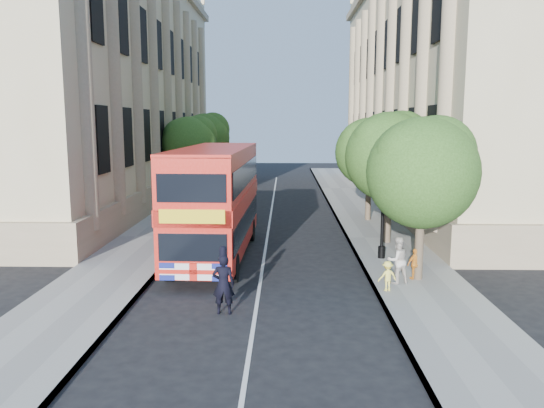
# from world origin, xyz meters

# --- Properties ---
(ground) EXTENTS (120.00, 120.00, 0.00)m
(ground) POSITION_xyz_m (0.00, 0.00, 0.00)
(ground) COLOR black
(ground) RESTS_ON ground
(pavement_right) EXTENTS (3.50, 80.00, 0.12)m
(pavement_right) POSITION_xyz_m (5.75, 10.00, 0.06)
(pavement_right) COLOR gray
(pavement_right) RESTS_ON ground
(pavement_left) EXTENTS (3.50, 80.00, 0.12)m
(pavement_left) POSITION_xyz_m (-5.75, 10.00, 0.06)
(pavement_left) COLOR gray
(pavement_left) RESTS_ON ground
(building_right) EXTENTS (12.00, 38.00, 18.00)m
(building_right) POSITION_xyz_m (13.80, 24.00, 9.00)
(building_right) COLOR #C3B288
(building_right) RESTS_ON ground
(building_left) EXTENTS (12.00, 38.00, 18.00)m
(building_left) POSITION_xyz_m (-13.80, 24.00, 9.00)
(building_left) COLOR #C3B288
(building_left) RESTS_ON ground
(tree_right_near) EXTENTS (4.00, 4.00, 6.08)m
(tree_right_near) POSITION_xyz_m (5.84, 3.03, 4.25)
(tree_right_near) COLOR #473828
(tree_right_near) RESTS_ON ground
(tree_right_mid) EXTENTS (4.20, 4.20, 6.37)m
(tree_right_mid) POSITION_xyz_m (5.84, 9.03, 4.45)
(tree_right_mid) COLOR #473828
(tree_right_mid) RESTS_ON ground
(tree_right_far) EXTENTS (4.00, 4.00, 6.15)m
(tree_right_far) POSITION_xyz_m (5.84, 15.03, 4.31)
(tree_right_far) COLOR #473828
(tree_right_far) RESTS_ON ground
(tree_left_far) EXTENTS (4.00, 4.00, 6.30)m
(tree_left_far) POSITION_xyz_m (-5.96, 22.03, 4.44)
(tree_left_far) COLOR #473828
(tree_left_far) RESTS_ON ground
(tree_left_back) EXTENTS (4.20, 4.20, 6.65)m
(tree_left_back) POSITION_xyz_m (-5.96, 30.03, 4.71)
(tree_left_back) COLOR #473828
(tree_left_back) RESTS_ON ground
(lamp_post) EXTENTS (0.32, 0.32, 5.16)m
(lamp_post) POSITION_xyz_m (5.00, 6.00, 2.51)
(lamp_post) COLOR black
(lamp_post) RESTS_ON pavement_right
(double_decker_bus) EXTENTS (2.98, 10.19, 4.67)m
(double_decker_bus) POSITION_xyz_m (-2.06, 6.40, 2.58)
(double_decker_bus) COLOR red
(double_decker_bus) RESTS_ON ground
(box_van) EXTENTS (2.17, 5.06, 2.86)m
(box_van) POSITION_xyz_m (-2.90, 15.41, 1.40)
(box_van) COLOR black
(box_van) RESTS_ON ground
(police_constable) EXTENTS (0.69, 0.46, 1.87)m
(police_constable) POSITION_xyz_m (-0.97, -0.44, 0.93)
(police_constable) COLOR black
(police_constable) RESTS_ON ground
(woman_pedestrian) EXTENTS (0.97, 0.86, 1.68)m
(woman_pedestrian) POSITION_xyz_m (4.91, 2.45, 0.96)
(woman_pedestrian) COLOR beige
(woman_pedestrian) RESTS_ON pavement_right
(child_a) EXTENTS (0.73, 0.54, 1.15)m
(child_a) POSITION_xyz_m (5.66, 2.95, 0.69)
(child_a) COLOR orange
(child_a) RESTS_ON pavement_right
(child_b) EXTENTS (0.75, 0.57, 1.03)m
(child_b) POSITION_xyz_m (4.40, 1.58, 0.64)
(child_b) COLOR #FAE855
(child_b) RESTS_ON pavement_right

